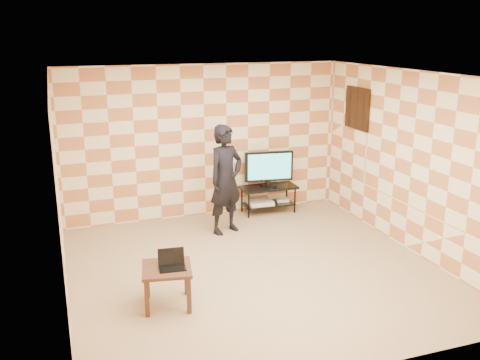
{
  "coord_description": "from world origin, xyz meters",
  "views": [
    {
      "loc": [
        -2.46,
        -6.45,
        3.25
      ],
      "look_at": [
        0.0,
        0.6,
        1.15
      ],
      "focal_mm": 40.0,
      "sensor_mm": 36.0,
      "label": 1
    }
  ],
  "objects_px": {
    "tv": "(269,167)",
    "person": "(226,180)",
    "tv_stand": "(268,193)",
    "side_table": "(167,274)"
  },
  "relations": [
    {
      "from": "side_table",
      "to": "person",
      "type": "bearing_deg",
      "value": 56.03
    },
    {
      "from": "person",
      "to": "side_table",
      "type": "bearing_deg",
      "value": -147.63
    },
    {
      "from": "tv_stand",
      "to": "person",
      "type": "relative_size",
      "value": 0.57
    },
    {
      "from": "tv",
      "to": "side_table",
      "type": "distance_m",
      "value": 3.76
    },
    {
      "from": "tv",
      "to": "person",
      "type": "distance_m",
      "value": 1.24
    },
    {
      "from": "tv_stand",
      "to": "person",
      "type": "bearing_deg",
      "value": -146.75
    },
    {
      "from": "tv_stand",
      "to": "side_table",
      "type": "relative_size",
      "value": 1.51
    },
    {
      "from": "tv_stand",
      "to": "person",
      "type": "distance_m",
      "value": 1.35
    },
    {
      "from": "tv_stand",
      "to": "side_table",
      "type": "height_order",
      "value": "same"
    },
    {
      "from": "tv_stand",
      "to": "tv",
      "type": "bearing_deg",
      "value": -82.72
    }
  ]
}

